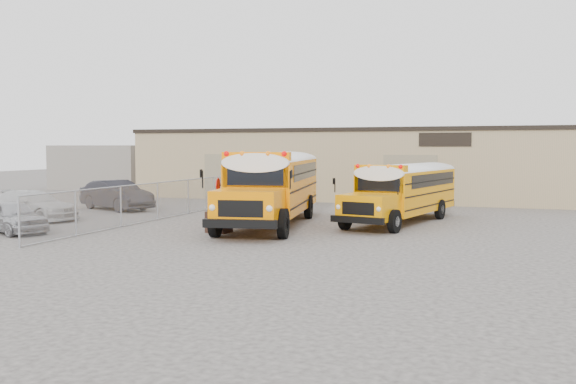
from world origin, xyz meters
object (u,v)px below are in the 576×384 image
(school_bus_left, at_px, (296,175))
(car_silver, at_px, (12,216))
(tarp_bundle, at_px, (219,216))
(car_dark, at_px, (117,195))
(car_white, at_px, (32,205))
(school_bus_right, at_px, (442,182))

(school_bus_left, bearing_deg, car_silver, -119.99)
(school_bus_left, height_order, tarp_bundle, school_bus_left)
(school_bus_left, bearing_deg, car_dark, -158.62)
(school_bus_left, bearing_deg, tarp_bundle, -88.70)
(school_bus_left, xyz_separation_m, car_white, (-10.04, -9.27, -1.21))
(school_bus_left, relative_size, tarp_bundle, 8.95)
(school_bus_left, relative_size, car_dark, 2.35)
(school_bus_right, height_order, tarp_bundle, school_bus_right)
(school_bus_right, xyz_separation_m, car_dark, (-17.04, -5.06, -0.77))
(car_silver, relative_size, car_dark, 0.79)
(school_bus_left, xyz_separation_m, car_dark, (-9.24, -3.62, -1.10))
(school_bus_right, bearing_deg, car_silver, -136.51)
(school_bus_left, distance_m, car_silver, 15.27)
(car_white, distance_m, car_dark, 5.71)
(tarp_bundle, distance_m, car_white, 10.32)
(tarp_bundle, xyz_separation_m, car_dark, (-9.47, 6.67, 0.15))
(car_white, bearing_deg, car_silver, -141.82)
(car_white, bearing_deg, school_bus_left, -40.96)
(tarp_bundle, bearing_deg, car_white, 174.33)
(tarp_bundle, height_order, car_silver, car_silver)
(tarp_bundle, bearing_deg, school_bus_left, 91.30)
(school_bus_left, xyz_separation_m, tarp_bundle, (0.23, -10.29, -1.25))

